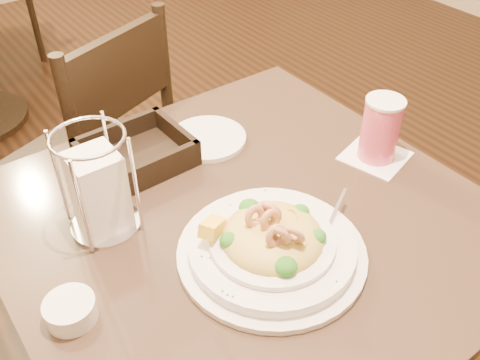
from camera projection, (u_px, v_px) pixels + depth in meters
main_table at (245, 294)px, 1.20m from camera, size 0.90×0.90×0.76m
dining_chair_near at (102, 151)px, 1.65m from camera, size 0.54×0.54×0.93m
pasta_bowl at (272, 243)px, 0.95m from camera, size 0.37×0.34×0.11m
drink_glass at (380, 130)px, 1.15m from camera, size 0.16×0.16×0.15m
bread_basket at (136, 156)px, 1.17m from camera, size 0.23×0.19×0.06m
napkin_caddy at (99, 189)px, 0.97m from camera, size 0.13×0.13×0.21m
side_plate at (207, 138)px, 1.25m from camera, size 0.22×0.22×0.01m
butter_ramekin at (70, 310)px, 0.85m from camera, size 0.10×0.10×0.04m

